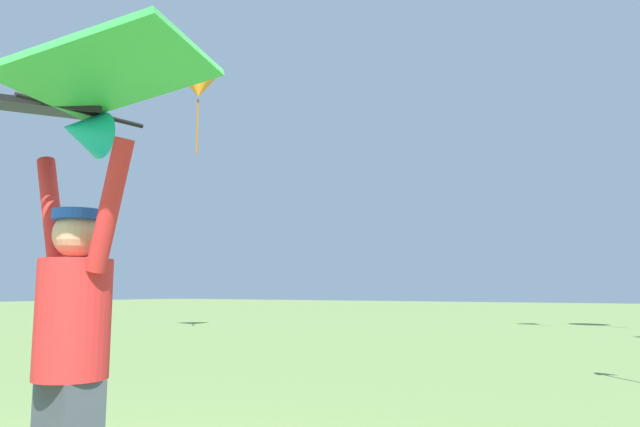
% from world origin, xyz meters
% --- Properties ---
extents(kite_flyer_person, '(0.81, 0.38, 1.92)m').
position_xyz_m(kite_flyer_person, '(0.39, 0.38, 0.94)').
color(kite_flyer_person, '#424751').
rests_on(kite_flyer_person, ground).
extents(held_stunt_kite, '(1.77, 1.01, 0.40)m').
position_xyz_m(held_stunt_kite, '(0.38, 0.30, 2.14)').
color(held_stunt_kite, black).
extents(distant_kite_orange_high_right, '(1.54, 1.49, 2.77)m').
position_xyz_m(distant_kite_orange_high_right, '(-9.03, 10.83, 7.21)').
color(distant_kite_orange_high_right, orange).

